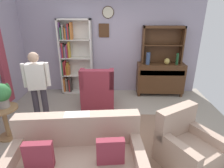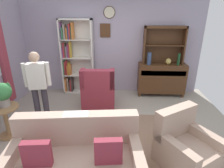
% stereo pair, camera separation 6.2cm
% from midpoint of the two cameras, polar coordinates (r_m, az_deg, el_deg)
% --- Properties ---
extents(ground_plane, '(5.40, 4.60, 0.02)m').
position_cam_midpoint_polar(ground_plane, '(3.90, -1.19, -14.32)').
color(ground_plane, '#9E9384').
extents(wall_back, '(5.00, 0.09, 2.80)m').
position_cam_midpoint_polar(wall_back, '(5.36, 0.24, 12.20)').
color(wall_back, '#A399AD').
rests_on(wall_back, ground_plane).
extents(area_rug, '(2.80, 1.93, 0.01)m').
position_cam_midpoint_polar(area_rug, '(3.65, 1.76, -16.99)').
color(area_rug, '#846651').
rests_on(area_rug, ground_plane).
extents(bookshelf, '(0.90, 0.30, 2.10)m').
position_cam_midpoint_polar(bookshelf, '(5.39, -11.13, 8.16)').
color(bookshelf, silver).
rests_on(bookshelf, ground_plane).
extents(sideboard, '(1.30, 0.45, 0.92)m').
position_cam_midpoint_polar(sideboard, '(5.45, 15.22, 1.84)').
color(sideboard, '#4C2D19').
rests_on(sideboard, ground_plane).
extents(sideboard_hutch, '(1.10, 0.26, 1.00)m').
position_cam_midpoint_polar(sideboard_hutch, '(5.31, 16.10, 12.97)').
color(sideboard_hutch, '#4C2D19').
rests_on(sideboard_hutch, sideboard).
extents(vase_tall, '(0.11, 0.11, 0.33)m').
position_cam_midpoint_polar(vase_tall, '(5.14, 11.74, 7.67)').
color(vase_tall, '#33476B').
rests_on(vase_tall, sideboard).
extents(vase_round, '(0.15, 0.15, 0.17)m').
position_cam_midpoint_polar(vase_round, '(5.27, 17.28, 6.63)').
color(vase_round, tan).
rests_on(vase_round, sideboard).
extents(bottle_wine, '(0.07, 0.07, 0.32)m').
position_cam_midpoint_polar(bottle_wine, '(5.31, 20.16, 7.20)').
color(bottle_wine, '#194223').
rests_on(bottle_wine, sideboard).
extents(couch_floral, '(1.88, 1.03, 0.90)m').
position_cam_midpoint_polar(couch_floral, '(2.87, -10.29, -22.05)').
color(couch_floral, tan).
rests_on(couch_floral, ground_plane).
extents(armchair_floral, '(1.05, 1.06, 0.88)m').
position_cam_midpoint_polar(armchair_floral, '(3.26, 22.17, -17.82)').
color(armchair_floral, tan).
rests_on(armchair_floral, ground_plane).
extents(wingback_chair, '(0.80, 0.81, 1.05)m').
position_cam_midpoint_polar(wingback_chair, '(4.58, -3.75, -2.93)').
color(wingback_chair, maroon).
rests_on(wingback_chair, ground_plane).
extents(plant_stand, '(0.52, 0.52, 0.63)m').
position_cam_midpoint_polar(plant_stand, '(4.06, -29.50, -9.20)').
color(plant_stand, '#997047').
rests_on(plant_stand, ground_plane).
extents(potted_plant_large, '(0.33, 0.33, 0.45)m').
position_cam_midpoint_polar(potted_plant_large, '(3.88, -30.33, -2.40)').
color(potted_plant_large, gray).
rests_on(potted_plant_large, plant_stand).
extents(person_reading, '(0.53, 0.27, 1.56)m').
position_cam_midpoint_polar(person_reading, '(4.01, -21.39, 0.04)').
color(person_reading, '#38333D').
rests_on(person_reading, ground_plane).
extents(coffee_table, '(0.80, 0.50, 0.42)m').
position_cam_midpoint_polar(coffee_table, '(3.41, -8.78, -13.03)').
color(coffee_table, '#4C2D19').
rests_on(coffee_table, ground_plane).
extents(book_stack, '(0.21, 0.13, 0.05)m').
position_cam_midpoint_polar(book_stack, '(3.33, -8.56, -12.02)').
color(book_stack, gray).
rests_on(book_stack, coffee_table).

